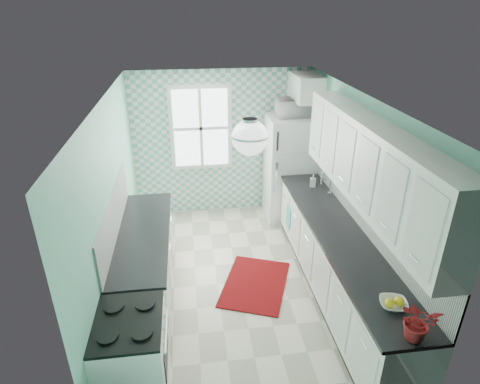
{
  "coord_description": "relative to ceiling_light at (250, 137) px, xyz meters",
  "views": [
    {
      "loc": [
        -0.58,
        -4.36,
        3.49
      ],
      "look_at": [
        0.05,
        0.25,
        1.25
      ],
      "focal_mm": 30.0,
      "sensor_mm": 36.0,
      "label": 1
    }
  ],
  "objects": [
    {
      "name": "floor",
      "position": [
        0.0,
        0.8,
        -2.33
      ],
      "size": [
        3.0,
        4.4,
        0.02
      ],
      "primitive_type": "cube",
      "color": "beige",
      "rests_on": "ground"
    },
    {
      "name": "ceiling",
      "position": [
        0.0,
        0.8,
        0.19
      ],
      "size": [
        3.0,
        4.4,
        0.02
      ],
      "primitive_type": "cube",
      "color": "white",
      "rests_on": "wall_back"
    },
    {
      "name": "wall_back",
      "position": [
        0.0,
        3.01,
        -1.07
      ],
      "size": [
        3.0,
        0.02,
        2.5
      ],
      "primitive_type": "cube",
      "color": "#76CAAE",
      "rests_on": "floor"
    },
    {
      "name": "wall_front",
      "position": [
        0.0,
        -1.41,
        -1.07
      ],
      "size": [
        3.0,
        0.02,
        2.5
      ],
      "primitive_type": "cube",
      "color": "#76CAAE",
      "rests_on": "floor"
    },
    {
      "name": "wall_left",
      "position": [
        -1.51,
        0.8,
        -1.07
      ],
      "size": [
        0.02,
        4.4,
        2.5
      ],
      "primitive_type": "cube",
      "color": "#76CAAE",
      "rests_on": "floor"
    },
    {
      "name": "wall_right",
      "position": [
        1.51,
        0.8,
        -1.07
      ],
      "size": [
        0.02,
        4.4,
        2.5
      ],
      "primitive_type": "cube",
      "color": "#76CAAE",
      "rests_on": "floor"
    },
    {
      "name": "accent_wall",
      "position": [
        0.0,
        2.99,
        -1.07
      ],
      "size": [
        3.0,
        0.01,
        2.5
      ],
      "primitive_type": "cube",
      "color": "#6CB39E",
      "rests_on": "wall_back"
    },
    {
      "name": "window",
      "position": [
        -0.35,
        2.96,
        -0.77
      ],
      "size": [
        1.04,
        0.05,
        1.44
      ],
      "color": "white",
      "rests_on": "wall_back"
    },
    {
      "name": "backsplash_right",
      "position": [
        1.49,
        0.4,
        -1.13
      ],
      "size": [
        0.02,
        3.6,
        0.51
      ],
      "primitive_type": "cube",
      "color": "white",
      "rests_on": "wall_right"
    },
    {
      "name": "backsplash_left",
      "position": [
        -1.49,
        0.73,
        -1.13
      ],
      "size": [
        0.02,
        2.15,
        0.51
      ],
      "primitive_type": "cube",
      "color": "white",
      "rests_on": "wall_left"
    },
    {
      "name": "upper_cabinets_right",
      "position": [
        1.33,
        0.2,
        -0.42
      ],
      "size": [
        0.33,
        3.2,
        0.9
      ],
      "primitive_type": "cube",
      "color": "white",
      "rests_on": "wall_right"
    },
    {
      "name": "upper_cabinet_fridge",
      "position": [
        1.3,
        2.63,
        -0.07
      ],
      "size": [
        0.4,
        0.74,
        0.4
      ],
      "primitive_type": "cube",
      "color": "white",
      "rests_on": "wall_right"
    },
    {
      "name": "ceiling_light",
      "position": [
        0.0,
        0.0,
        0.0
      ],
      "size": [
        0.34,
        0.34,
        0.35
      ],
      "color": "silver",
      "rests_on": "ceiling"
    },
    {
      "name": "base_cabinets_right",
      "position": [
        1.2,
        0.4,
        -1.87
      ],
      "size": [
        0.6,
        3.6,
        0.9
      ],
      "primitive_type": "cube",
      "color": "white",
      "rests_on": "floor"
    },
    {
      "name": "countertop_right",
      "position": [
        1.19,
        0.4,
        -1.4
      ],
      "size": [
        0.63,
        3.6,
        0.04
      ],
      "primitive_type": "cube",
      "color": "black",
      "rests_on": "base_cabinets_right"
    },
    {
      "name": "base_cabinets_left",
      "position": [
        -1.2,
        0.73,
        -1.87
      ],
      "size": [
        0.6,
        2.15,
        0.9
      ],
      "primitive_type": "cube",
      "color": "white",
      "rests_on": "floor"
    },
    {
      "name": "countertop_left",
      "position": [
        -1.19,
        0.73,
        -1.4
      ],
      "size": [
        0.63,
        2.15,
        0.04
      ],
      "primitive_type": "cube",
      "color": "black",
      "rests_on": "base_cabinets_left"
    },
    {
      "name": "fridge",
      "position": [
        1.11,
        2.59,
        -1.43
      ],
      "size": [
        0.78,
        0.77,
        1.79
      ],
      "rotation": [
        0.0,
        0.0,
        0.0
      ],
      "color": "white",
      "rests_on": "floor"
    },
    {
      "name": "stove",
      "position": [
        -1.2,
        -0.75,
        -1.84
      ],
      "size": [
        0.61,
        0.76,
        0.92
      ],
      "rotation": [
        0.0,
        0.0,
        -0.04
      ],
      "color": "silver",
      "rests_on": "floor"
    },
    {
      "name": "sink",
      "position": [
        1.2,
        1.4,
        -1.39
      ],
      "size": [
        0.55,
        0.46,
        0.53
      ],
      "rotation": [
        0.0,
        0.0,
        0.02
      ],
      "color": "silver",
      "rests_on": "countertop_right"
    },
    {
      "name": "rug",
      "position": [
        0.21,
        0.73,
        -2.32
      ],
      "size": [
        1.15,
        1.35,
        0.02
      ],
      "primitive_type": "cube",
      "rotation": [
        0.0,
        0.0,
        -0.37
      ],
      "color": "#650516",
      "rests_on": "floor"
    },
    {
      "name": "dish_towel",
      "position": [
        0.89,
        1.67,
        -1.84
      ],
      "size": [
        0.02,
        0.22,
        0.33
      ],
      "primitive_type": "cube",
      "rotation": [
        0.0,
        0.0,
        0.05
      ],
      "color": "#599E90",
      "rests_on": "base_cabinets_right"
    },
    {
      "name": "fruit_bowl",
      "position": [
        1.2,
        -0.91,
        -1.35
      ],
      "size": [
        0.31,
        0.31,
        0.06
      ],
      "primitive_type": "imported",
      "rotation": [
        0.0,
        0.0,
        -0.26
      ],
      "color": "silver",
      "rests_on": "countertop_right"
    },
    {
      "name": "potted_plant",
      "position": [
        1.2,
        -1.29,
        -1.21
      ],
      "size": [
        0.31,
        0.27,
        0.34
      ],
      "primitive_type": "imported",
      "rotation": [
        0.0,
        0.0,
        -0.0
      ],
      "color": "#9E0C16",
      "rests_on": "countertop_right"
    },
    {
      "name": "soap_bottle",
      "position": [
        1.25,
        1.73,
        -1.29
      ],
      "size": [
        0.11,
        0.11,
        0.19
      ],
      "primitive_type": "imported",
      "rotation": [
        0.0,
        0.0,
        -0.35
      ],
      "color": "#9EB1BE",
      "rests_on": "countertop_right"
    },
    {
      "name": "microwave",
      "position": [
        1.11,
        2.59,
        -0.39
      ],
      "size": [
        0.53,
        0.37,
        0.29
      ],
      "primitive_type": "imported",
      "rotation": [
        0.0,
        0.0,
        3.17
      ],
      "color": "white",
      "rests_on": "fridge"
    }
  ]
}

